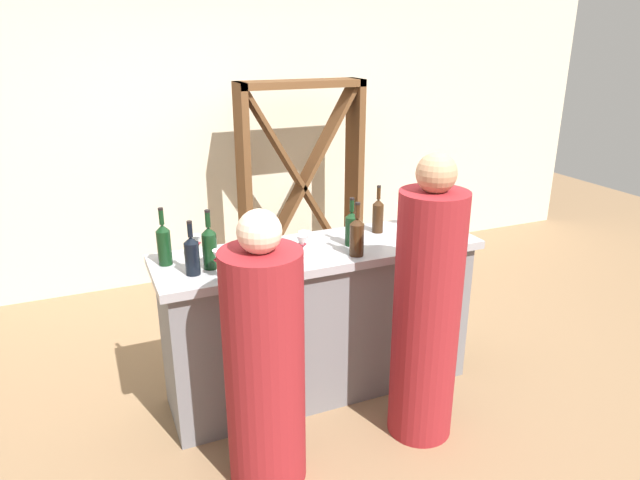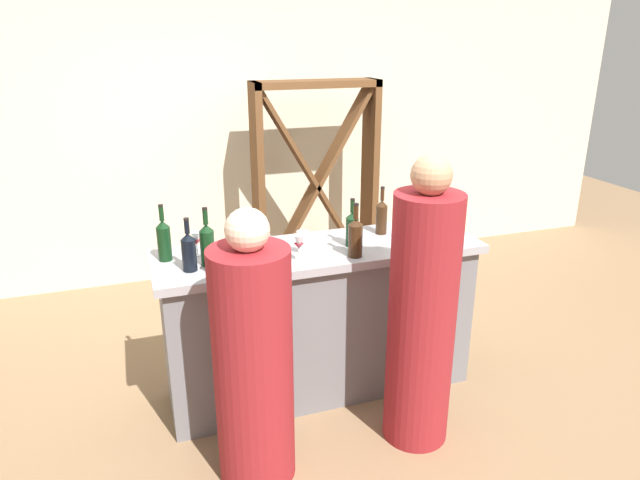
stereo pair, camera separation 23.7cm
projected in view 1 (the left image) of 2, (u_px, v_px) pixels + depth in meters
name	position (u px, v px, depth m)	size (l,w,h in m)	color
ground_plane	(320.00, 386.00, 3.75)	(12.00, 12.00, 0.00)	#846647
back_wall	(225.00, 125.00, 5.17)	(8.00, 0.10, 2.80)	beige
bar_counter	(320.00, 320.00, 3.58)	(1.97, 0.59, 0.98)	slate
wine_rack	(301.00, 186.00, 5.06)	(1.11, 0.28, 1.82)	brown
wine_bottle_leftmost_dark_green	(164.00, 243.00, 3.13)	(0.08, 0.08, 0.33)	black
wine_bottle_second_left_near_black	(192.00, 254.00, 3.00)	(0.08, 0.08, 0.30)	black
wine_bottle_center_dark_green	(210.00, 246.00, 3.08)	(0.08, 0.08, 0.33)	black
wine_bottle_second_right_amber_brown	(357.00, 236.00, 3.26)	(0.08, 0.08, 0.32)	#331E0F
wine_bottle_rightmost_dark_green	(351.00, 227.00, 3.42)	(0.08, 0.08, 0.30)	black
wine_bottle_far_right_amber_brown	(378.00, 215.00, 3.65)	(0.07, 0.07, 0.31)	#331E0F
wine_glass_near_left	(220.00, 259.00, 2.96)	(0.07, 0.07, 0.16)	white
wine_glass_near_center	(302.00, 244.00, 3.17)	(0.06, 0.06, 0.16)	white
wine_glass_near_right	(304.00, 239.00, 3.26)	(0.07, 0.07, 0.15)	white
wine_glass_far_left	(253.00, 238.00, 3.25)	(0.06, 0.06, 0.15)	white
wine_glass_far_center	(196.00, 243.00, 3.22)	(0.06, 0.06, 0.14)	white
wine_glass_far_right	(403.00, 210.00, 3.81)	(0.08, 0.08, 0.14)	white
water_pitcher	(434.00, 225.00, 3.49)	(0.12, 0.12, 0.21)	silver
person_left_guest	(426.00, 313.00, 3.10)	(0.44, 0.44, 1.64)	maroon
person_center_guest	(264.00, 365.00, 2.79)	(0.41, 0.41, 1.46)	maroon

